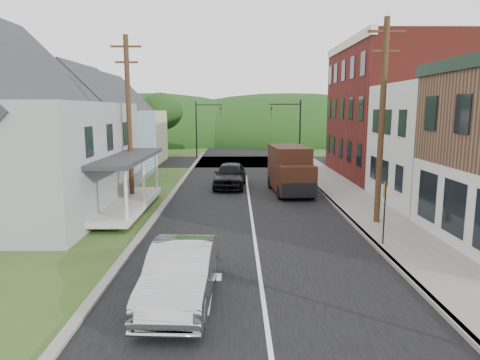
{
  "coord_description": "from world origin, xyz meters",
  "views": [
    {
      "loc": [
        -0.73,
        -15.2,
        5.18
      ],
      "look_at": [
        -0.58,
        2.67,
        2.2
      ],
      "focal_mm": 32.0,
      "sensor_mm": 36.0,
      "label": 1
    }
  ],
  "objects_px": {
    "dark_sedan": "(230,175)",
    "warning_sign": "(384,204)",
    "delivery_van": "(290,170)",
    "silver_sedan": "(181,274)"
  },
  "relations": [
    {
      "from": "dark_sedan",
      "to": "warning_sign",
      "type": "xyz_separation_m",
      "value": [
        5.93,
        -12.58,
        0.86
      ]
    },
    {
      "from": "delivery_van",
      "to": "silver_sedan",
      "type": "bearing_deg",
      "value": -112.01
    },
    {
      "from": "warning_sign",
      "to": "dark_sedan",
      "type": "bearing_deg",
      "value": 136.76
    },
    {
      "from": "silver_sedan",
      "to": "warning_sign",
      "type": "bearing_deg",
      "value": 35.13
    },
    {
      "from": "warning_sign",
      "to": "silver_sedan",
      "type": "bearing_deg",
      "value": -125.59
    },
    {
      "from": "dark_sedan",
      "to": "delivery_van",
      "type": "height_order",
      "value": "delivery_van"
    },
    {
      "from": "silver_sedan",
      "to": "delivery_van",
      "type": "height_order",
      "value": "delivery_van"
    },
    {
      "from": "silver_sedan",
      "to": "dark_sedan",
      "type": "relative_size",
      "value": 0.98
    },
    {
      "from": "delivery_van",
      "to": "warning_sign",
      "type": "relative_size",
      "value": 2.2
    },
    {
      "from": "dark_sedan",
      "to": "delivery_van",
      "type": "relative_size",
      "value": 0.92
    }
  ]
}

